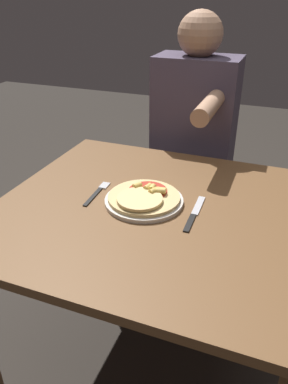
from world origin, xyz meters
The scene contains 7 objects.
ground_plane centered at (0.00, 0.00, 0.00)m, with size 8.00×8.00×0.00m, color #2D2823.
dining_table centered at (0.00, 0.00, 0.62)m, with size 1.04×0.93×0.73m.
plate centered at (-0.05, 0.01, 0.74)m, with size 0.26×0.26×0.01m.
pizza centered at (-0.05, 0.01, 0.76)m, with size 0.24×0.24×0.04m.
fork centered at (-0.22, 0.02, 0.73)m, with size 0.03×0.18×0.00m.
knife centered at (0.13, 0.00, 0.73)m, with size 0.03×0.22×0.00m.
person_diner centered at (-0.05, 0.69, 0.75)m, with size 0.38×0.52×1.28m.
Camera 1 is at (0.34, -0.99, 1.37)m, focal length 35.00 mm.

